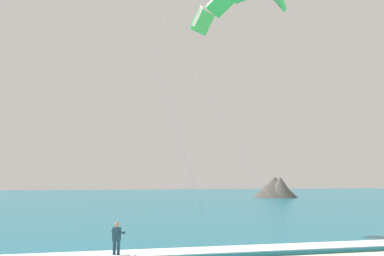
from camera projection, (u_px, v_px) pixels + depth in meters
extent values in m
cube|color=#146075|center=(135.00, 198.00, 75.84)|extent=(200.00, 120.00, 0.20)
cube|color=white|center=(231.00, 249.00, 18.84)|extent=(200.00, 1.75, 0.04)
cylinder|color=#143347|center=(114.00, 251.00, 17.37)|extent=(0.14, 0.14, 0.84)
cylinder|color=#143347|center=(118.00, 251.00, 17.32)|extent=(0.14, 0.14, 0.84)
cube|color=#143347|center=(117.00, 234.00, 17.44)|extent=(0.39, 0.33, 0.60)
sphere|color=#9E704C|center=(117.00, 224.00, 17.50)|extent=(0.22, 0.22, 0.22)
cylinder|color=#143347|center=(115.00, 232.00, 17.64)|extent=(0.31, 0.49, 0.22)
cylinder|color=#143347|center=(122.00, 233.00, 17.55)|extent=(0.31, 0.49, 0.22)
cylinder|color=black|center=(120.00, 232.00, 17.81)|extent=(0.51, 0.28, 0.04)
cube|color=#3F3F42|center=(118.00, 239.00, 17.52)|extent=(0.14, 0.13, 0.10)
cube|color=green|center=(220.00, 5.00, 28.42)|extent=(2.03, 1.87, 1.37)
cube|color=green|center=(202.00, 22.00, 28.81)|extent=(1.85, 1.37, 1.75)
cube|color=white|center=(198.00, 16.00, 28.44)|extent=(0.76, 0.92, 1.41)
cylinder|color=#B2B2B7|center=(208.00, 95.00, 21.30)|extent=(10.04, 3.20, 14.03)
cylinder|color=#B2B2B7|center=(168.00, 102.00, 23.27)|extent=(6.38, 8.12, 14.03)
cone|color=#56514C|center=(280.00, 188.00, 73.35)|extent=(5.53, 5.53, 4.18)
cone|color=#47423D|center=(275.00, 188.00, 74.85)|extent=(9.00, 9.00, 4.15)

